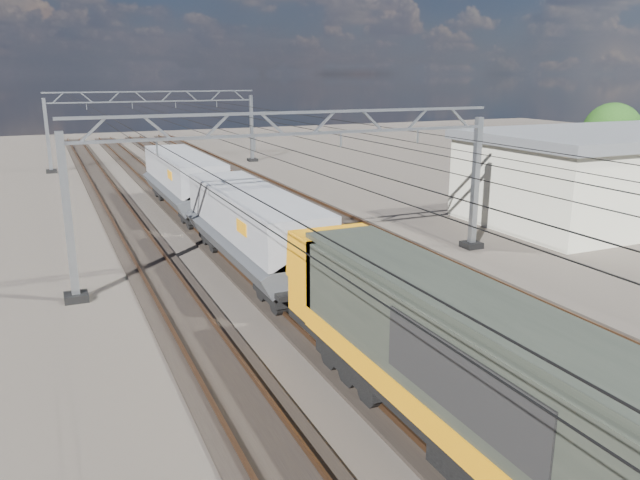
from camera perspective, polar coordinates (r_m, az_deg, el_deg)
name	(u,v)px	position (r m, az deg, el deg)	size (l,w,h in m)	color
ground	(338,299)	(24.84, 1.68, -5.38)	(160.00, 160.00, 0.00)	black
track_outer_west	(188,321)	(23.01, -12.01, -7.22)	(2.60, 140.00, 0.30)	black
track_loco	(291,304)	(24.06, -2.64, -5.89)	(2.60, 140.00, 0.30)	black
track_inner_east	(382,290)	(25.69, 5.72, -4.58)	(2.60, 140.00, 0.30)	black
track_outer_east	(463,277)	(27.81, 12.91, -3.36)	(2.60, 140.00, 0.30)	black
catenary_gantry_mid	(299,186)	(27.36, -1.91, 5.00)	(19.90, 0.90, 7.11)	#8F969C
catenary_gantry_far	(156,126)	(61.98, -14.80, 10.08)	(19.90, 0.90, 7.11)	#8F969C
overhead_wires	(268,135)	(30.83, -4.79, 9.54)	(12.03, 140.00, 0.53)	black
locomotive	(546,419)	(12.93, 19.96, -15.17)	(2.76, 21.10, 3.62)	black
hopper_wagon_lead	(253,224)	(27.53, -6.17, 1.43)	(3.38, 13.00, 3.25)	black
hopper_wagon_mid	(184,177)	(41.04, -12.37, 5.63)	(3.38, 13.00, 3.25)	black
industrial_shed	(621,174)	(42.38, 25.81, 5.45)	(18.60, 10.60, 5.40)	beige
tree_far	(617,134)	(53.53, 25.50, 8.72)	(4.94, 4.54, 6.55)	#3B281A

